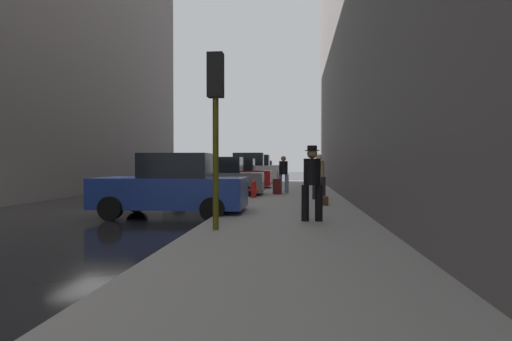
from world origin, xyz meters
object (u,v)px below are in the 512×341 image
(traffic_light, at_px, (216,102))
(rolling_suitcase, at_px, (277,186))
(parked_white_van, at_px, (247,170))
(fire_hydrant, at_px, (254,189))
(parked_blue_sedan, at_px, (173,187))
(pedestrian_in_tan_coat, at_px, (319,174))
(pedestrian_with_fedora, at_px, (312,179))
(parked_red_hatchback, at_px, (235,175))
(duffel_bag, at_px, (323,201))
(parked_black_suv, at_px, (255,169))
(parked_gray_coupe, at_px, (217,179))
(pedestrian_in_jeans, at_px, (283,172))
(parked_dark_green_sedan, at_px, (261,170))

(traffic_light, xyz_separation_m, rolling_suitcase, (0.78, 9.81, -2.27))
(parked_white_van, xyz_separation_m, traffic_light, (1.85, -19.68, 1.73))
(fire_hydrant, height_order, traffic_light, traffic_light)
(parked_blue_sedan, height_order, pedestrian_in_tan_coat, pedestrian_in_tan_coat)
(pedestrian_with_fedora, bearing_deg, parked_red_hatchback, 106.69)
(duffel_bag, bearing_deg, fire_hydrant, 135.08)
(parked_black_suv, relative_size, duffel_bag, 10.46)
(pedestrian_in_tan_coat, relative_size, duffel_bag, 3.89)
(parked_white_van, xyz_separation_m, duffel_bag, (4.35, -14.55, -0.74))
(parked_gray_coupe, distance_m, parked_white_van, 10.50)
(parked_blue_sedan, bearing_deg, pedestrian_with_fedora, -21.74)
(pedestrian_in_jeans, bearing_deg, parked_blue_sedan, -110.74)
(pedestrian_in_jeans, distance_m, duffel_bag, 5.71)
(parked_white_van, relative_size, pedestrian_in_jeans, 2.73)
(parked_red_hatchback, height_order, duffel_bag, parked_red_hatchback)
(parked_gray_coupe, distance_m, parked_red_hatchback, 5.13)
(pedestrian_with_fedora, bearing_deg, parked_dark_green_sedan, 97.53)
(traffic_light, distance_m, duffel_bag, 6.22)
(parked_black_suv, relative_size, rolling_suitcase, 4.42)
(fire_hydrant, distance_m, pedestrian_in_jeans, 3.17)
(parked_black_suv, distance_m, pedestrian_in_jeans, 15.27)
(parked_black_suv, distance_m, duffel_bag, 20.92)
(pedestrian_in_jeans, bearing_deg, parked_white_van, 107.59)
(duffel_bag, bearing_deg, parked_dark_green_sedan, 99.69)
(duffel_bag, bearing_deg, parked_red_hatchback, 115.36)
(pedestrian_in_jeans, xyz_separation_m, duffel_bag, (1.47, -5.46, -0.81))
(parked_dark_green_sedan, height_order, rolling_suitcase, parked_dark_green_sedan)
(parked_gray_coupe, xyz_separation_m, traffic_light, (1.85, -9.19, 1.91))
(parked_blue_sedan, xyz_separation_m, pedestrian_with_fedora, (3.86, -1.54, 0.29))
(parked_red_hatchback, bearing_deg, pedestrian_in_jeans, -52.25)
(pedestrian_in_jeans, bearing_deg, parked_red_hatchback, 127.75)
(fire_hydrant, distance_m, pedestrian_in_tan_coat, 2.65)
(parked_gray_coupe, xyz_separation_m, rolling_suitcase, (2.64, 0.62, -0.36))
(parked_blue_sedan, bearing_deg, parked_dark_green_sedan, 90.00)
(traffic_light, bearing_deg, parked_white_van, 95.38)
(pedestrian_in_jeans, xyz_separation_m, pedestrian_with_fedora, (0.98, -9.15, 0.03))
(parked_red_hatchback, height_order, rolling_suitcase, parked_red_hatchback)
(fire_hydrant, distance_m, pedestrian_with_fedora, 6.59)
(parked_blue_sedan, relative_size, parked_gray_coupe, 0.99)
(parked_red_hatchback, distance_m, rolling_suitcase, 5.23)
(parked_gray_coupe, distance_m, pedestrian_in_jeans, 3.22)
(rolling_suitcase, bearing_deg, pedestrian_in_tan_coat, -57.12)
(parked_blue_sedan, distance_m, pedestrian_in_jeans, 8.14)
(parked_red_hatchback, height_order, parked_white_van, parked_white_van)
(parked_dark_green_sedan, relative_size, traffic_light, 1.18)
(parked_black_suv, xyz_separation_m, traffic_light, (1.85, -25.59, 1.73))
(parked_gray_coupe, bearing_deg, parked_white_van, 90.00)
(pedestrian_in_tan_coat, bearing_deg, parked_red_hatchback, 121.28)
(parked_blue_sedan, xyz_separation_m, parked_black_suv, (-0.00, 22.60, 0.18))
(parked_blue_sedan, bearing_deg, parked_red_hatchback, 90.00)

